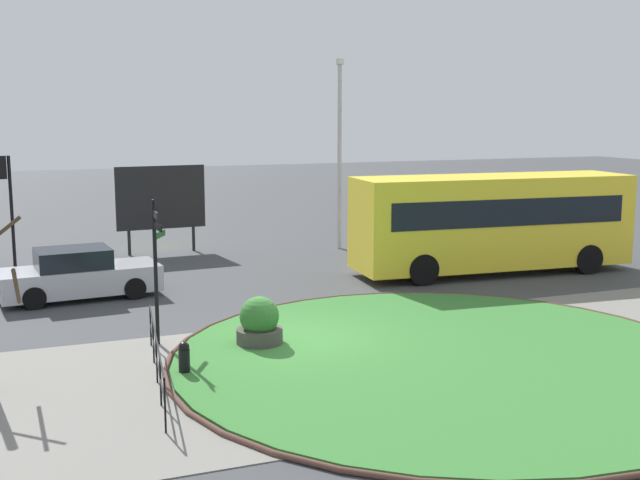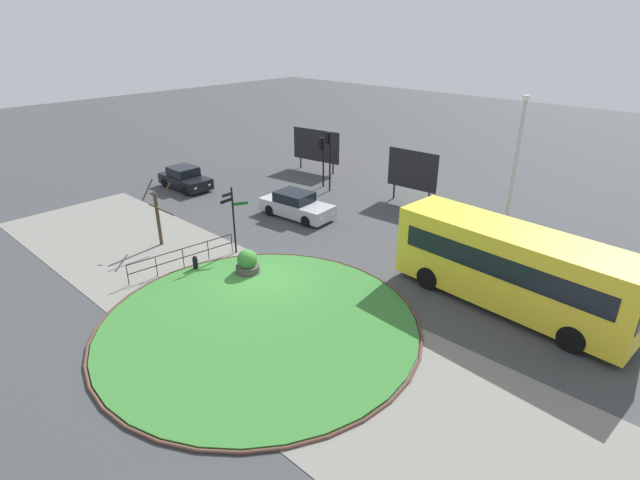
# 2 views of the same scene
# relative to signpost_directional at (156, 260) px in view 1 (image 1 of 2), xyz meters

# --- Properties ---
(ground) EXTENTS (120.00, 120.00, 0.00)m
(ground) POSITION_rel_signpost_directional_xyz_m (3.11, -0.95, -2.02)
(ground) COLOR #3D3F42
(sidewalk_paving) EXTENTS (32.00, 7.59, 0.02)m
(sidewalk_paving) POSITION_rel_signpost_directional_xyz_m (3.11, -3.15, -2.01)
(sidewalk_paving) COLOR gray
(sidewalk_paving) RESTS_ON ground
(grass_island) EXTENTS (11.99, 11.99, 0.10)m
(grass_island) POSITION_rel_signpost_directional_xyz_m (5.70, -3.39, -1.97)
(grass_island) COLOR #387A33
(grass_island) RESTS_ON ground
(grass_kerb_ring) EXTENTS (12.30, 12.30, 0.11)m
(grass_kerb_ring) POSITION_rel_signpost_directional_xyz_m (5.70, -3.39, -1.96)
(grass_kerb_ring) COLOR brown
(grass_kerb_ring) RESTS_ON ground
(signpost_directional) EXTENTS (0.41, 1.37, 3.44)m
(signpost_directional) POSITION_rel_signpost_directional_xyz_m (0.00, 0.00, 0.00)
(signpost_directional) COLOR black
(signpost_directional) RESTS_ON ground
(bollard_foreground) EXTENTS (0.24, 0.24, 0.74)m
(bollard_foreground) POSITION_rel_signpost_directional_xyz_m (0.10, -2.42, -1.64)
(bollard_foreground) COLOR black
(bollard_foreground) RESTS_ON ground
(railing_grass_edge) EXTENTS (0.64, 5.21, 1.00)m
(railing_grass_edge) POSITION_rel_signpost_directional_xyz_m (-0.50, -2.66, -1.36)
(railing_grass_edge) COLOR black
(railing_grass_edge) RESTS_ON ground
(bus_yellow) EXTENTS (9.60, 3.12, 3.28)m
(bus_yellow) POSITION_rel_signpost_directional_xyz_m (11.96, 4.36, -0.26)
(bus_yellow) COLOR yellow
(bus_yellow) RESTS_ON ground
(car_far_lane) EXTENTS (4.62, 2.18, 1.49)m
(car_far_lane) POSITION_rel_signpost_directional_xyz_m (-1.35, 5.55, -1.33)
(car_far_lane) COLOR #B7B7BC
(car_far_lane) RESTS_ON ground
(traffic_light_near) EXTENTS (0.49, 0.27, 3.95)m
(traffic_light_near) POSITION_rel_signpost_directional_xyz_m (-3.21, 10.41, 0.87)
(traffic_light_near) COLOR black
(traffic_light_near) RESTS_ON ground
(lamppost_tall) EXTENTS (0.32, 0.32, 7.40)m
(lamppost_tall) POSITION_rel_signpost_directional_xyz_m (9.02, 10.67, 1.97)
(lamppost_tall) COLOR #B7B7BC
(lamppost_tall) RESTS_ON ground
(billboard_right) EXTENTS (3.43, 0.35, 3.36)m
(billboard_right) POSITION_rel_signpost_directional_xyz_m (2.24, 12.15, 0.09)
(billboard_right) COLOR black
(billboard_right) RESTS_ON ground
(planter_near_signpost) EXTENTS (1.08, 1.08, 1.19)m
(planter_near_signpost) POSITION_rel_signpost_directional_xyz_m (2.15, -1.01, -1.49)
(planter_near_signpost) COLOR #47423D
(planter_near_signpost) RESTS_ON ground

